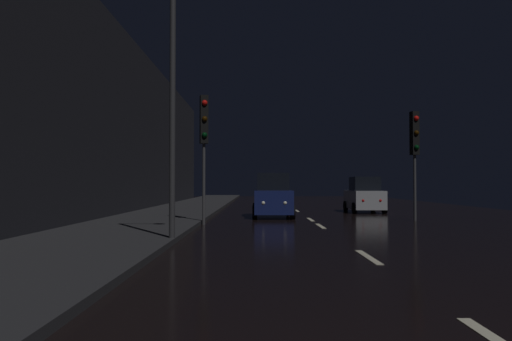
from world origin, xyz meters
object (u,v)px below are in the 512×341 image
traffic_light_far_right (416,141)px  streetlamp_overhead (190,59)px  car_parked_right_far (365,196)px  traffic_light_far_left (205,130)px  car_approaching_headlights (274,197)px

traffic_light_far_right → streetlamp_overhead: size_ratio=0.63×
traffic_light_far_right → car_parked_right_far: size_ratio=1.20×
car_parked_right_far → traffic_light_far_left: bearing=137.7°
streetlamp_overhead → car_approaching_headlights: (2.62, 11.09, -4.01)m
traffic_light_far_right → car_parked_right_far: (-0.80, 6.78, -2.54)m
traffic_light_far_right → traffic_light_far_left: size_ratio=0.94×
streetlamp_overhead → car_approaching_headlights: streetlamp_overhead is taller
car_parked_right_far → streetlamp_overhead: bearing=152.8°
traffic_light_far_left → car_approaching_headlights: bearing=134.9°
car_approaching_headlights → car_parked_right_far: bearing=129.2°
car_approaching_headlights → car_parked_right_far: car_approaching_headlights is taller
traffic_light_far_left → car_parked_right_far: size_ratio=1.28×
traffic_light_far_right → streetlamp_overhead: 12.40m
car_parked_right_far → car_approaching_headlights: bearing=129.2°
traffic_light_far_right → car_approaching_headlights: traffic_light_far_right is taller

